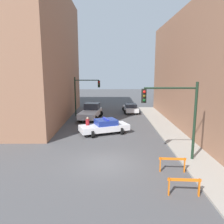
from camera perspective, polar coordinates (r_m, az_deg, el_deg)
The scene contains 11 objects.
ground_plane at distance 14.77m, azimuth -1.76°, elevation -13.29°, with size 120.00×120.00×0.00m, color #4C4C4F.
sidewalk_right at distance 15.86m, azimuth 21.80°, elevation -12.12°, with size 2.40×44.00×0.12m.
building_corner_left at distance 30.20m, azimuth -25.21°, elevation 13.12°, with size 14.00×20.00×15.62m.
traffic_light_near at distance 14.84m, azimuth 16.78°, elevation 0.65°, with size 3.64×0.35×5.20m.
traffic_light_far at distance 29.53m, azimuth -7.51°, elevation 5.52°, with size 3.44×0.35×5.20m.
police_car at distance 21.17m, azimuth -1.93°, elevation -3.76°, with size 5.05×3.44×1.52m.
white_truck at distance 27.88m, azimuth -5.55°, elevation 0.09°, with size 3.11×5.62×1.90m.
parked_car_near at distance 32.03m, azimuth 4.89°, elevation 1.06°, with size 2.38×4.37×1.31m.
pedestrian_crossing at distance 21.16m, azimuth -6.38°, elevation -3.45°, with size 0.51×0.51×1.66m.
barrier_front at distance 11.65m, azimuth 18.31°, elevation -17.41°, with size 1.60×0.27×0.90m.
barrier_mid at distance 13.89m, azimuth 15.50°, elevation -12.53°, with size 1.60×0.27×0.90m.
Camera 1 is at (0.36, -13.50, 5.99)m, focal length 35.00 mm.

